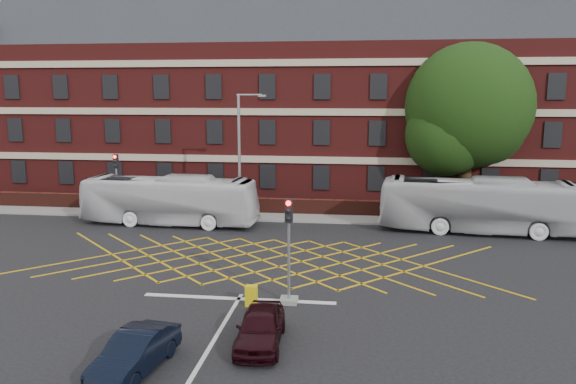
# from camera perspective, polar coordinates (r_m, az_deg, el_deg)

# --- Properties ---
(ground) EXTENTS (120.00, 120.00, 0.00)m
(ground) POSITION_cam_1_polar(r_m,az_deg,el_deg) (26.77, -3.40, -8.16)
(ground) COLOR black
(ground) RESTS_ON ground
(victorian_building) EXTENTS (51.00, 12.17, 20.40)m
(victorian_building) POSITION_cam_1_polar(r_m,az_deg,el_deg) (47.20, 1.84, 9.39)
(victorian_building) COLOR #5A1817
(victorian_building) RESTS_ON ground
(boundary_wall) EXTENTS (56.00, 0.50, 1.10)m
(boundary_wall) POSITION_cam_1_polar(r_m,az_deg,el_deg) (39.07, 0.14, -1.49)
(boundary_wall) COLOR #451812
(boundary_wall) RESTS_ON ground
(far_pavement) EXTENTS (60.00, 3.00, 0.12)m
(far_pavement) POSITION_cam_1_polar(r_m,az_deg,el_deg) (38.20, -0.05, -2.51)
(far_pavement) COLOR slate
(far_pavement) RESTS_ON ground
(box_junction_hatching) EXTENTS (8.22, 8.22, 0.02)m
(box_junction_hatching) POSITION_cam_1_polar(r_m,az_deg,el_deg) (28.64, -2.65, -6.91)
(box_junction_hatching) COLOR #CC990C
(box_junction_hatching) RESTS_ON ground
(stop_line) EXTENTS (8.00, 0.30, 0.02)m
(stop_line) POSITION_cam_1_polar(r_m,az_deg,el_deg) (23.54, -5.02, -10.75)
(stop_line) COLOR silver
(stop_line) RESTS_ON ground
(centre_line) EXTENTS (0.15, 14.00, 0.02)m
(centre_line) POSITION_cam_1_polar(r_m,az_deg,el_deg) (17.80, -9.72, -18.03)
(centre_line) COLOR silver
(centre_line) RESTS_ON ground
(bus_left) EXTENTS (11.44, 3.27, 3.15)m
(bus_left) POSITION_cam_1_polar(r_m,az_deg,el_deg) (36.74, -11.93, -0.82)
(bus_left) COLOR silver
(bus_left) RESTS_ON ground
(bus_right) EXTENTS (12.20, 3.97, 3.34)m
(bus_right) POSITION_cam_1_polar(r_m,az_deg,el_deg) (35.75, 18.91, -1.29)
(bus_right) COLOR silver
(bus_right) RESTS_ON ground
(car_navy) EXTENTS (1.81, 3.87, 1.23)m
(car_navy) POSITION_cam_1_polar(r_m,az_deg,el_deg) (18.21, -15.29, -15.46)
(car_navy) COLOR black
(car_navy) RESTS_ON ground
(car_maroon) EXTENTS (1.65, 3.75, 1.25)m
(car_maroon) POSITION_cam_1_polar(r_m,az_deg,el_deg) (19.31, -2.83, -13.54)
(car_maroon) COLOR black
(car_maroon) RESTS_ON ground
(deciduous_tree) EXTENTS (8.77, 8.77, 11.84)m
(deciduous_tree) POSITION_cam_1_polar(r_m,az_deg,el_deg) (41.44, 17.75, 7.47)
(deciduous_tree) COLOR black
(deciduous_tree) RESTS_ON ground
(traffic_light_near) EXTENTS (0.70, 0.70, 4.27)m
(traffic_light_near) POSITION_cam_1_polar(r_m,az_deg,el_deg) (22.48, 0.08, -6.99)
(traffic_light_near) COLOR slate
(traffic_light_near) RESTS_ON ground
(traffic_light_far) EXTENTS (0.70, 0.70, 4.27)m
(traffic_light_far) POSITION_cam_1_polar(r_m,az_deg,el_deg) (39.96, -16.94, 0.10)
(traffic_light_far) COLOR slate
(traffic_light_far) RESTS_ON ground
(street_lamp) EXTENTS (2.25, 1.00, 8.29)m
(street_lamp) POSITION_cam_1_polar(r_m,az_deg,el_deg) (36.17, -4.82, 1.17)
(street_lamp) COLOR slate
(street_lamp) RESTS_ON ground
(direction_signs) EXTENTS (1.10, 0.16, 2.20)m
(direction_signs) POSITION_cam_1_polar(r_m,az_deg,el_deg) (41.54, -18.61, -0.17)
(direction_signs) COLOR gray
(direction_signs) RESTS_ON ground
(utility_cabinet) EXTENTS (0.46, 0.36, 0.82)m
(utility_cabinet) POSITION_cam_1_polar(r_m,az_deg,el_deg) (22.67, -3.75, -10.47)
(utility_cabinet) COLOR gold
(utility_cabinet) RESTS_ON ground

